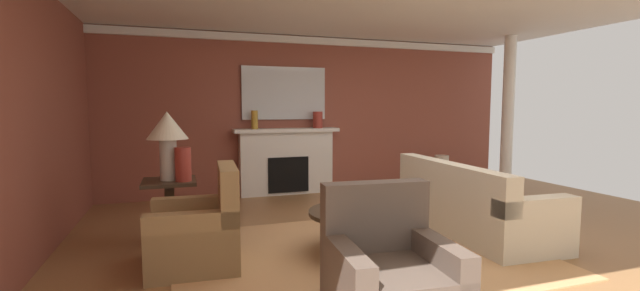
{
  "coord_description": "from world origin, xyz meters",
  "views": [
    {
      "loc": [
        -2.31,
        -4.04,
        1.5
      ],
      "look_at": [
        -0.56,
        1.07,
        1.0
      ],
      "focal_mm": 23.58,
      "sensor_mm": 36.0,
      "label": 1
    }
  ],
  "objects_px": {
    "table_lamp": "(167,132)",
    "vase_mantel_left": "(255,120)",
    "vase_tall_corner": "(441,171)",
    "coffee_table": "(358,222)",
    "fireplace": "(287,163)",
    "sofa": "(471,208)",
    "armchair_near_window": "(199,234)",
    "vase_mantel_right": "(318,120)",
    "side_table": "(170,207)",
    "vase_on_side_table": "(183,164)",
    "mantel_mirror": "(284,93)",
    "armchair_facing_fireplace": "(389,281)"
  },
  "relations": [
    {
      "from": "table_lamp",
      "to": "vase_mantel_left",
      "type": "height_order",
      "value": "table_lamp"
    },
    {
      "from": "vase_tall_corner",
      "to": "coffee_table",
      "type": "bearing_deg",
      "value": -136.49
    },
    {
      "from": "fireplace",
      "to": "coffee_table",
      "type": "xyz_separation_m",
      "value": [
        -0.06,
        -3.13,
        -0.2
      ]
    },
    {
      "from": "sofa",
      "to": "table_lamp",
      "type": "distance_m",
      "value": 3.6
    },
    {
      "from": "sofa",
      "to": "table_lamp",
      "type": "bearing_deg",
      "value": 167.33
    },
    {
      "from": "armchair_near_window",
      "to": "vase_mantel_left",
      "type": "bearing_deg",
      "value": 69.96
    },
    {
      "from": "vase_mantel_right",
      "to": "fireplace",
      "type": "bearing_deg",
      "value": 174.88
    },
    {
      "from": "side_table",
      "to": "vase_tall_corner",
      "type": "distance_m",
      "value": 5.13
    },
    {
      "from": "vase_on_side_table",
      "to": "vase_mantel_left",
      "type": "bearing_deg",
      "value": 61.97
    },
    {
      "from": "side_table",
      "to": "vase_mantel_left",
      "type": "height_order",
      "value": "vase_mantel_left"
    },
    {
      "from": "sofa",
      "to": "vase_on_side_table",
      "type": "relative_size",
      "value": 5.84
    },
    {
      "from": "table_lamp",
      "to": "vase_mantel_left",
      "type": "relative_size",
      "value": 2.45
    },
    {
      "from": "mantel_mirror",
      "to": "armchair_near_window",
      "type": "xyz_separation_m",
      "value": [
        -1.61,
        -3.07,
        -1.42
      ]
    },
    {
      "from": "mantel_mirror",
      "to": "table_lamp",
      "type": "xyz_separation_m",
      "value": [
        -1.87,
        -2.24,
        -0.51
      ]
    },
    {
      "from": "armchair_near_window",
      "to": "vase_on_side_table",
      "type": "relative_size",
      "value": 2.59
    },
    {
      "from": "vase_mantel_left",
      "to": "vase_mantel_right",
      "type": "bearing_deg",
      "value": 0.0
    },
    {
      "from": "armchair_facing_fireplace",
      "to": "table_lamp",
      "type": "height_order",
      "value": "table_lamp"
    },
    {
      "from": "vase_tall_corner",
      "to": "vase_on_side_table",
      "type": "bearing_deg",
      "value": -157.26
    },
    {
      "from": "armchair_facing_fireplace",
      "to": "vase_tall_corner",
      "type": "xyz_separation_m",
      "value": [
        3.34,
        4.18,
        -0.01
      ]
    },
    {
      "from": "fireplace",
      "to": "side_table",
      "type": "distance_m",
      "value": 2.83
    },
    {
      "from": "sofa",
      "to": "coffee_table",
      "type": "xyz_separation_m",
      "value": [
        -1.58,
        -0.24,
        0.04
      ]
    },
    {
      "from": "armchair_near_window",
      "to": "coffee_table",
      "type": "bearing_deg",
      "value": -6.55
    },
    {
      "from": "vase_on_side_table",
      "to": "armchair_facing_fireplace",
      "type": "bearing_deg",
      "value": -59.93
    },
    {
      "from": "vase_on_side_table",
      "to": "vase_mantel_left",
      "type": "xyz_separation_m",
      "value": [
        1.17,
        2.19,
        0.4
      ]
    },
    {
      "from": "fireplace",
      "to": "sofa",
      "type": "bearing_deg",
      "value": -62.15
    },
    {
      "from": "coffee_table",
      "to": "vase_tall_corner",
      "type": "bearing_deg",
      "value": 43.51
    },
    {
      "from": "vase_on_side_table",
      "to": "coffee_table",
      "type": "bearing_deg",
      "value": -28.01
    },
    {
      "from": "mantel_mirror",
      "to": "vase_on_side_table",
      "type": "distance_m",
      "value": 3.04
    },
    {
      "from": "coffee_table",
      "to": "vase_on_side_table",
      "type": "height_order",
      "value": "vase_on_side_table"
    },
    {
      "from": "fireplace",
      "to": "coffee_table",
      "type": "relative_size",
      "value": 1.8
    },
    {
      "from": "mantel_mirror",
      "to": "table_lamp",
      "type": "distance_m",
      "value": 2.96
    },
    {
      "from": "side_table",
      "to": "vase_mantel_right",
      "type": "xyz_separation_m",
      "value": [
        2.42,
        2.07,
        0.87
      ]
    },
    {
      "from": "armchair_facing_fireplace",
      "to": "side_table",
      "type": "height_order",
      "value": "armchair_facing_fireplace"
    },
    {
      "from": "vase_mantel_left",
      "to": "vase_mantel_right",
      "type": "relative_size",
      "value": 1.08
    },
    {
      "from": "side_table",
      "to": "mantel_mirror",
      "type": "bearing_deg",
      "value": 50.23
    },
    {
      "from": "table_lamp",
      "to": "vase_on_side_table",
      "type": "distance_m",
      "value": 0.39
    },
    {
      "from": "vase_tall_corner",
      "to": "vase_mantel_right",
      "type": "relative_size",
      "value": 2.08
    },
    {
      "from": "sofa",
      "to": "vase_on_side_table",
      "type": "xyz_separation_m",
      "value": [
        -3.24,
        0.64,
        0.59
      ]
    },
    {
      "from": "coffee_table",
      "to": "side_table",
      "type": "height_order",
      "value": "side_table"
    },
    {
      "from": "armchair_near_window",
      "to": "table_lamp",
      "type": "height_order",
      "value": "table_lamp"
    },
    {
      "from": "vase_tall_corner",
      "to": "vase_mantel_left",
      "type": "bearing_deg",
      "value": 175.88
    },
    {
      "from": "fireplace",
      "to": "vase_tall_corner",
      "type": "distance_m",
      "value": 2.95
    },
    {
      "from": "armchair_near_window",
      "to": "vase_mantel_right",
      "type": "xyz_separation_m",
      "value": [
        2.16,
        2.9,
        0.97
      ]
    },
    {
      "from": "coffee_table",
      "to": "table_lamp",
      "type": "xyz_separation_m",
      "value": [
        -1.81,
        1.0,
        0.89
      ]
    },
    {
      "from": "vase_on_side_table",
      "to": "vase_mantel_right",
      "type": "distance_m",
      "value": 3.18
    },
    {
      "from": "mantel_mirror",
      "to": "armchair_facing_fireplace",
      "type": "height_order",
      "value": "mantel_mirror"
    },
    {
      "from": "armchair_near_window",
      "to": "table_lamp",
      "type": "distance_m",
      "value": 1.26
    },
    {
      "from": "side_table",
      "to": "fireplace",
      "type": "bearing_deg",
      "value": 48.66
    },
    {
      "from": "armchair_facing_fireplace",
      "to": "sofa",
      "type": "bearing_deg",
      "value": 39.31
    },
    {
      "from": "armchair_near_window",
      "to": "table_lamp",
      "type": "xyz_separation_m",
      "value": [
        -0.26,
        0.83,
        0.92
      ]
    }
  ]
}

